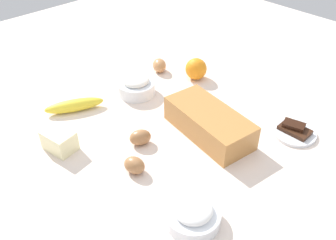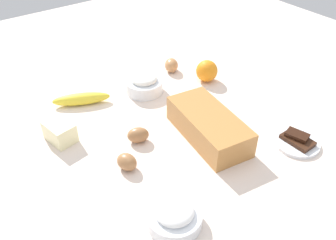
# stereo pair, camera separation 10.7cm
# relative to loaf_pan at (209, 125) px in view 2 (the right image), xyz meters

# --- Properties ---
(ground_plane) EXTENTS (2.40, 2.40, 0.02)m
(ground_plane) POSITION_rel_loaf_pan_xyz_m (0.09, 0.08, -0.05)
(ground_plane) COLOR beige
(loaf_pan) EXTENTS (0.30, 0.17, 0.08)m
(loaf_pan) POSITION_rel_loaf_pan_xyz_m (0.00, 0.00, 0.00)
(loaf_pan) COLOR #B77A3D
(loaf_pan) RESTS_ON ground_plane
(flour_bowl) EXTENTS (0.13, 0.13, 0.07)m
(flour_bowl) POSITION_rel_loaf_pan_xyz_m (0.32, 0.02, -0.01)
(flour_bowl) COLOR white
(flour_bowl) RESTS_ON ground_plane
(sugar_bowl) EXTENTS (0.13, 0.13, 0.06)m
(sugar_bowl) POSITION_rel_loaf_pan_xyz_m (-0.19, 0.27, -0.02)
(sugar_bowl) COLOR white
(sugar_bowl) RESTS_ON ground_plane
(banana) EXTENTS (0.12, 0.19, 0.04)m
(banana) POSITION_rel_loaf_pan_xyz_m (0.38, 0.23, -0.02)
(banana) COLOR yellow
(banana) RESTS_ON ground_plane
(orange_fruit) EXTENTS (0.08, 0.08, 0.08)m
(orange_fruit) POSITION_rel_loaf_pan_xyz_m (0.25, -0.21, -0.00)
(orange_fruit) COLOR orange
(orange_fruit) RESTS_ON ground_plane
(butter_block) EXTENTS (0.10, 0.08, 0.06)m
(butter_block) POSITION_rel_loaf_pan_xyz_m (0.24, 0.36, -0.01)
(butter_block) COLOR #F4EDB2
(butter_block) RESTS_ON ground_plane
(egg_near_butter) EXTENTS (0.08, 0.08, 0.05)m
(egg_near_butter) POSITION_rel_loaf_pan_xyz_m (0.38, -0.15, -0.02)
(egg_near_butter) COLOR #B97D4C
(egg_near_butter) RESTS_ON ground_plane
(egg_beside_bowl) EXTENTS (0.07, 0.06, 0.05)m
(egg_beside_bowl) POSITION_rel_loaf_pan_xyz_m (0.03, 0.26, -0.02)
(egg_beside_bowl) COLOR #A06B41
(egg_beside_bowl) RESTS_ON ground_plane
(egg_loose) EXTENTS (0.07, 0.08, 0.05)m
(egg_loose) POSITION_rel_loaf_pan_xyz_m (0.10, 0.18, -0.02)
(egg_loose) COLOR #A06C41
(egg_loose) RESTS_ON ground_plane
(chocolate_plate) EXTENTS (0.13, 0.13, 0.03)m
(chocolate_plate) POSITION_rel_loaf_pan_xyz_m (-0.18, -0.19, -0.03)
(chocolate_plate) COLOR white
(chocolate_plate) RESTS_ON ground_plane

